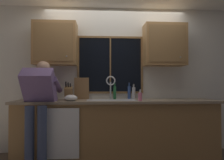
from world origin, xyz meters
TOP-DOWN VIEW (x-y plane):
  - back_wall at (0.00, 0.06)m, footprint 5.63×0.12m
  - window_glass at (-0.09, -0.01)m, footprint 1.10×0.02m
  - window_frame_top at (-0.09, -0.02)m, footprint 1.17×0.02m
  - window_frame_bottom at (-0.09, -0.02)m, footprint 1.17×0.02m
  - window_frame_left at (-0.66, -0.02)m, footprint 0.03×0.02m
  - window_frame_right at (0.48, -0.02)m, footprint 0.04×0.02m
  - window_mullion_center at (-0.09, -0.02)m, footprint 0.02×0.02m
  - lower_cabinet_run at (0.00, -0.29)m, footprint 3.23×0.58m
  - countertop at (0.00, -0.31)m, footprint 3.29×0.62m
  - dishwasher_front at (-0.88, -0.61)m, footprint 0.60×0.02m
  - upper_cabinet_left at (-1.02, -0.17)m, footprint 0.71×0.36m
  - upper_cabinet_right at (0.85, -0.17)m, footprint 0.71×0.36m
  - sink at (-0.09, -0.30)m, footprint 0.80×0.46m
  - faucet at (-0.08, -0.12)m, footprint 0.18×0.09m
  - person_standing at (-1.17, -0.61)m, footprint 0.53×0.70m
  - knife_block at (-0.79, -0.26)m, footprint 0.12×0.18m
  - cutting_board at (-0.59, -0.09)m, footprint 0.25×0.10m
  - mixing_bowl at (-0.73, -0.41)m, footprint 0.20×0.20m
  - soap_dispenser at (0.35, -0.51)m, footprint 0.06×0.07m
  - bottle_green_glass at (0.31, -0.13)m, footprint 0.06×0.06m
  - bottle_tall_clear at (0.24, -0.06)m, footprint 0.05×0.05m
  - bottle_amber_small at (-0.02, -0.14)m, footprint 0.05×0.05m

SIDE VIEW (x-z plane):
  - lower_cabinet_run at x=0.00m, z-range 0.00..0.88m
  - dishwasher_front at x=-0.88m, z-range 0.09..0.83m
  - sink at x=-0.09m, z-range 0.72..0.93m
  - countertop at x=0.00m, z-range 0.88..0.92m
  - person_standing at x=-1.17m, z-range 0.18..1.73m
  - mixing_bowl at x=-0.73m, z-range 0.91..1.02m
  - soap_dispenser at x=0.35m, z-range 0.90..1.08m
  - knife_block at x=-0.79m, z-range 0.87..1.19m
  - bottle_green_glass at x=0.31m, z-range 0.90..1.17m
  - window_frame_bottom at x=-0.09m, z-range 1.01..1.05m
  - bottle_amber_small at x=-0.02m, z-range 0.90..1.18m
  - bottle_tall_clear at x=0.24m, z-range 0.89..1.19m
  - cutting_board at x=-0.59m, z-range 0.92..1.29m
  - faucet at x=-0.08m, z-range 0.97..1.37m
  - back_wall at x=0.00m, z-range 0.00..2.55m
  - window_glass at x=-0.09m, z-range 1.05..2.00m
  - window_frame_left at x=-0.66m, z-range 1.05..2.00m
  - window_frame_right at x=0.48m, z-range 1.05..2.00m
  - window_mullion_center at x=-0.09m, z-range 1.05..2.00m
  - upper_cabinet_left at x=-1.02m, z-range 1.50..2.22m
  - upper_cabinet_right at x=0.85m, z-range 1.50..2.22m
  - window_frame_top at x=-0.09m, z-range 2.00..2.04m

